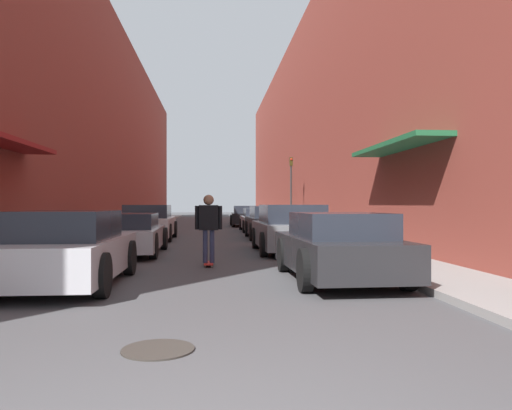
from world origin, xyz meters
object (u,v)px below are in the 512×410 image
Objects in this scene: parked_car_right_1 at (291,229)px; traffic_light at (291,185)px; parked_car_left_2 at (149,223)px; parked_car_right_3 at (259,220)px; parked_car_left_1 at (125,234)px; parked_car_right_4 at (247,216)px; manhole_cover at (158,349)px; parked_car_right_0 at (338,247)px; parked_car_right_2 at (270,223)px; parked_car_left_0 at (66,250)px; parked_car_right_5 at (244,215)px; skateboarder at (209,222)px.

traffic_light reaches higher than parked_car_right_1.
parked_car_right_3 is at bearing 49.55° from parked_car_left_2.
parked_car_right_4 reaches higher than parked_car_left_1.
manhole_cover is (-2.90, -20.89, -0.58)m from parked_car_right_3.
manhole_cover is at bearing -102.28° from traffic_light.
parked_car_right_0 is (4.74, -5.19, 0.04)m from parked_car_left_1.
parked_car_right_4 is 6.25× the size of manhole_cover.
parked_car_right_2 is at bearing 51.70° from parked_car_left_1.
manhole_cover is (-2.70, -27.01, -0.63)m from parked_car_right_4.
parked_car_left_0 is 5.70× the size of manhole_cover.
parked_car_left_0 is 12.46m from parked_car_right_2.
traffic_light is at bearing 83.81° from parked_car_right_0.
parked_car_left_2 is 4.88m from parked_car_right_2.
parked_car_right_1 is (-0.03, 5.42, 0.05)m from parked_car_right_0.
parked_car_right_5 is at bearing 90.08° from parked_car_right_3.
parked_car_right_2 is 1.14× the size of traffic_light.
parked_car_right_1 is 0.98× the size of parked_car_right_5.
parked_car_right_0 is 16.71m from parked_car_right_3.
parked_car_right_0 is at bearing -89.67° from parked_car_right_4.
parked_car_right_1 is at bearing 2.70° from parked_car_left_1.
parked_car_right_5 is at bearing 84.60° from skateboarder.
parked_car_right_4 is at bearing -91.96° from parked_car_right_5.
traffic_light is at bearing -80.25° from parked_car_right_5.
parked_car_right_0 is at bearing -90.11° from parked_car_right_5.
manhole_cover is at bearing -124.10° from parked_car_right_0.
parked_car_right_1 is at bearing 52.16° from skateboarder.
parked_car_right_0 is 3.39m from skateboarder.
skateboarder is at bearing -96.32° from parked_car_right_4.
parked_car_left_1 is at bearing 101.54° from manhole_cover.
parked_car_left_1 is at bearing 132.40° from parked_car_right_0.
skateboarder is (2.41, 2.60, 0.37)m from parked_car_left_0.
parked_car_right_1 reaches higher than parked_car_left_1.
parked_car_right_3 is at bearing -88.08° from parked_car_right_4.
parked_car_left_1 is 1.05× the size of parked_car_right_5.
manhole_cover is at bearing -82.46° from parked_car_left_2.
parked_car_right_4 is at bearing 90.32° from parked_car_right_1.
traffic_light reaches higher than parked_car_left_0.
parked_car_right_2 is at bearing 79.47° from manhole_cover.
parked_car_right_0 is at bearing -66.21° from parked_car_left_2.
parked_car_right_0 is 2.49× the size of skateboarder.
parked_car_left_1 is 7.72m from parked_car_right_2.
manhole_cover is (-2.80, -9.59, -0.66)m from parked_car_right_1.
parked_car_right_3 is 6.12m from parked_car_right_4.
parked_car_left_0 is 0.95× the size of parked_car_right_1.
parked_car_left_0 is at bearing -177.23° from parked_car_right_0.
parked_car_right_0 reaches higher than manhole_cover.
parked_car_right_3 is 11.61m from parked_car_right_5.
parked_car_right_2 reaches higher than parked_car_left_0.
parked_car_right_5 is at bearing 89.78° from parked_car_right_1.
parked_car_left_0 is 17.63m from parked_car_right_3.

